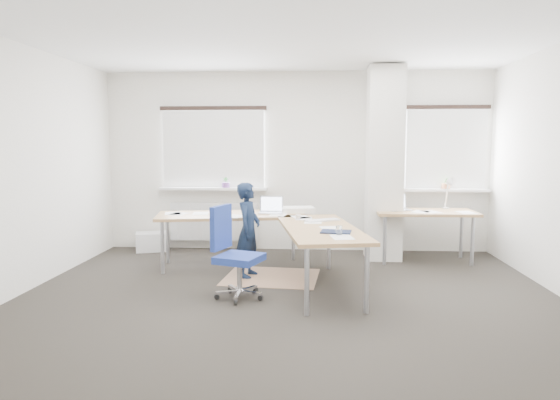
# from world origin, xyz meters

# --- Properties ---
(ground) EXTENTS (6.00, 6.00, 0.00)m
(ground) POSITION_xyz_m (0.00, 0.00, 0.00)
(ground) COLOR black
(ground) RESTS_ON ground
(room_shell) EXTENTS (6.04, 5.04, 2.82)m
(room_shell) POSITION_xyz_m (0.18, 0.45, 1.75)
(room_shell) COLOR silver
(room_shell) RESTS_ON ground
(floor_mat) EXTENTS (1.24, 1.08, 0.01)m
(floor_mat) POSITION_xyz_m (-0.25, 0.78, 0.00)
(floor_mat) COLOR #987053
(floor_mat) RESTS_ON ground
(white_crate) EXTENTS (0.56, 0.47, 0.29)m
(white_crate) POSITION_xyz_m (-2.27, 2.25, 0.15)
(white_crate) COLOR white
(white_crate) RESTS_ON ground
(desk_main) EXTENTS (2.82, 2.63, 0.96)m
(desk_main) POSITION_xyz_m (-0.20, 0.85, 0.69)
(desk_main) COLOR #A27C46
(desk_main) RESTS_ON ground
(desk_side) EXTENTS (1.41, 0.71, 1.22)m
(desk_side) POSITION_xyz_m (1.87, 1.81, 0.69)
(desk_side) COLOR #A27C46
(desk_side) RESTS_ON ground
(task_chair) EXTENTS (0.58, 0.57, 1.01)m
(task_chair) POSITION_xyz_m (-0.57, -0.10, 0.28)
(task_chair) COLOR navy
(task_chair) RESTS_ON ground
(person) EXTENTS (0.37, 0.49, 1.20)m
(person) POSITION_xyz_m (-0.55, 0.81, 0.60)
(person) COLOR #101B31
(person) RESTS_ON ground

